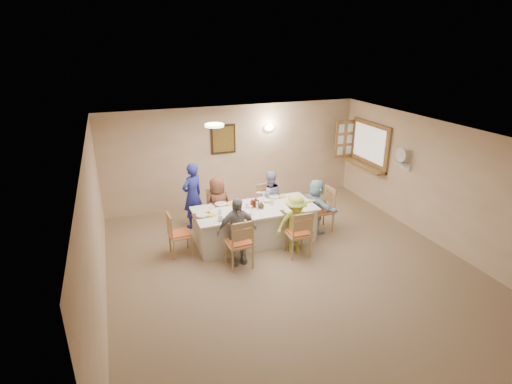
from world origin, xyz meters
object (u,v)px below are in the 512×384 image
object	(u,v)px
chair_back_right	(267,204)
diner_right_end	(316,206)
diner_back_left	(218,205)
diner_front_left	(237,231)
chair_left_end	(180,234)
chair_front_right	(298,232)
serving_hatch	(370,145)
dining_table	(255,225)
caregiver	(193,196)
diner_front_right	(295,224)
chair_front_left	(239,242)
condiment_ketchup	(252,203)
diner_back_right	(270,198)
desk_fan	(402,158)
chair_right_end	(321,210)
chair_back_left	(217,211)

from	to	relation	value
chair_back_right	diner_right_end	xyz separation A→B (m)	(0.82, -0.80, 0.16)
diner_back_left	diner_front_left	xyz separation A→B (m)	(0.00, -1.36, 0.03)
chair_left_end	chair_front_right	bearing A→B (deg)	-114.49
serving_hatch	dining_table	xyz separation A→B (m)	(-3.49, -1.14, -1.12)
chair_front_right	caregiver	bearing A→B (deg)	-49.26
diner_back_left	diner_front_right	distance (m)	1.81
chair_front_left	chair_left_end	distance (m)	1.24
condiment_ketchup	diner_back_right	bearing A→B (deg)	44.72
chair_back_right	diner_right_end	distance (m)	1.16
caregiver	diner_front_right	bearing A→B (deg)	102.42
chair_front_right	diner_back_left	size ratio (longest dim) A/B	0.76
chair_back_right	chair_front_right	world-z (taller)	chair_front_right
desk_fan	condiment_ketchup	size ratio (longest dim) A/B	1.44
desk_fan	chair_left_end	xyz separation A→B (m)	(-4.93, 0.21, -1.10)
diner_right_end	condiment_ketchup	distance (m)	1.49
chair_right_end	serving_hatch	bearing A→B (deg)	119.62
diner_front_left	diner_right_end	xyz separation A→B (m)	(2.02, 0.68, -0.06)
serving_hatch	chair_back_left	world-z (taller)	serving_hatch
chair_front_right	caregiver	xyz separation A→B (m)	(-1.65, 1.95, 0.26)
chair_back_left	diner_back_right	xyz separation A→B (m)	(1.20, -0.12, 0.18)
serving_hatch	condiment_ketchup	bearing A→B (deg)	-162.73
chair_front_right	condiment_ketchup	xyz separation A→B (m)	(-0.65, 0.84, 0.38)
serving_hatch	chair_back_right	world-z (taller)	serving_hatch
serving_hatch	condiment_ketchup	xyz separation A→B (m)	(-3.53, -1.10, -0.64)
diner_back_left	diner_front_left	bearing A→B (deg)	78.82
chair_front_left	dining_table	bearing A→B (deg)	-128.61
desk_fan	diner_back_left	xyz separation A→B (m)	(-3.98, 0.89, -0.91)
diner_front_right	chair_back_right	bearing A→B (deg)	99.02
desk_fan	diner_front_right	xyz separation A→B (m)	(-2.78, -0.47, -0.95)
chair_back_left	dining_table	bearing A→B (deg)	-45.68
desk_fan	chair_front_left	size ratio (longest dim) A/B	0.30
chair_front_left	chair_right_end	world-z (taller)	chair_front_left
serving_hatch	diner_back_left	world-z (taller)	serving_hatch
serving_hatch	condiment_ketchup	size ratio (longest dim) A/B	7.19
diner_front_right	diner_right_end	world-z (taller)	diner_right_end
dining_table	chair_back_right	distance (m)	1.00
chair_back_left	diner_back_right	world-z (taller)	diner_back_right
chair_back_left	diner_back_left	distance (m)	0.21
chair_left_end	diner_back_left	world-z (taller)	diner_back_left
diner_right_end	caregiver	bearing A→B (deg)	57.57
chair_back_left	chair_right_end	distance (m)	2.29
desk_fan	chair_front_right	xyz separation A→B (m)	(-2.78, -0.59, -1.07)
chair_right_end	diner_back_left	xyz separation A→B (m)	(-2.15, 0.68, 0.14)
chair_back_left	chair_front_right	bearing A→B (deg)	-45.68
desk_fan	chair_back_left	size ratio (longest dim) A/B	0.33
chair_back_right	diner_front_right	xyz separation A→B (m)	(0.00, -1.48, 0.15)
dining_table	diner_front_right	size ratio (longest dim) A/B	2.09
chair_back_right	diner_back_left	bearing A→B (deg)	-178.70
chair_back_left	caregiver	distance (m)	0.64
serving_hatch	chair_front_right	bearing A→B (deg)	-146.11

